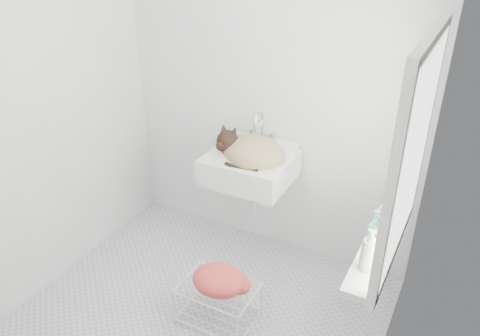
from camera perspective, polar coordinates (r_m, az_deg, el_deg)
The scene contains 15 objects.
floor at distance 3.24m, azimuth -5.10°, elevation -17.52°, with size 2.20×2.00×0.02m, color #BEBEBE.
back_wall at distance 3.31m, azimuth 3.39°, elevation 9.51°, with size 2.20×0.02×2.50m, color white.
right_wall at distance 2.15m, azimuth 19.02°, elevation -3.22°, with size 0.02×2.00×2.50m, color white.
left_wall at distance 3.21m, azimuth -23.06°, elevation 6.63°, with size 0.02×2.00×2.50m, color white.
window_glass at distance 2.28m, azimuth 19.99°, elevation 1.38°, with size 0.01×0.80×1.00m, color white.
window_frame at distance 2.28m, azimuth 19.62°, elevation 1.47°, with size 0.04×0.90×1.10m, color white.
windowsill at distance 2.55m, azimuth 16.41°, elevation -8.69°, with size 0.16×0.88×0.04m, color white.
sink at distance 3.25m, azimuth 1.20°, elevation 1.52°, with size 0.57×0.49×0.23m, color white.
faucet at distance 3.33m, azimuth 2.62°, elevation 4.90°, with size 0.21×0.14×0.21m, color silver, non-canonical shape.
cat at distance 3.21m, azimuth 1.26°, elevation 1.99°, with size 0.47×0.41×0.28m.
wire_rack at distance 3.12m, azimuth -2.62°, elevation -15.59°, with size 0.45×0.32×0.27m, color silver.
towel at distance 3.01m, azimuth -2.51°, elevation -13.77°, with size 0.34×0.24×0.14m, color #D27900.
bottle_a at distance 2.35m, azimuth 14.85°, elevation -11.50°, with size 0.07×0.07×0.19m, color beige.
bottle_b at distance 2.50m, azimuth 15.98°, elevation -8.91°, with size 0.09×0.09×0.20m, color #307F69.
bottle_c at distance 2.63m, azimuth 16.81°, elevation -6.95°, with size 0.14×0.14×0.18m, color #99ADC1.
Camera 1 is at (1.29, -1.85, 2.32)m, focal length 35.85 mm.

